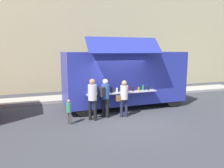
% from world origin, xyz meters
% --- Properties ---
extents(ground_plane, '(60.00, 60.00, 0.00)m').
position_xyz_m(ground_plane, '(0.00, 0.00, 0.00)').
color(ground_plane, '#38383D').
extents(curb_strip, '(28.00, 1.60, 0.15)m').
position_xyz_m(curb_strip, '(-3.34, 4.89, 0.07)').
color(curb_strip, '#9E998E').
rests_on(curb_strip, ground).
extents(building_behind, '(32.00, 2.40, 8.48)m').
position_xyz_m(building_behind, '(-2.34, 8.79, 4.24)').
color(building_behind, tan).
rests_on(building_behind, ground).
extents(food_truck_main, '(6.22, 3.15, 3.54)m').
position_xyz_m(food_truck_main, '(0.66, 2.27, 1.57)').
color(food_truck_main, '#283197').
rests_on(food_truck_main, ground).
extents(trash_bin, '(0.60, 0.60, 0.99)m').
position_xyz_m(trash_bin, '(4.63, 4.59, 0.49)').
color(trash_bin, '#2E6339').
rests_on(trash_bin, ground).
extents(customer_front_ordering, '(0.54, 0.34, 1.65)m').
position_xyz_m(customer_front_ordering, '(-0.05, 0.56, 0.98)').
color(customer_front_ordering, '#1F2139').
rests_on(customer_front_ordering, ground).
extents(customer_mid_with_backpack, '(0.56, 0.49, 1.72)m').
position_xyz_m(customer_mid_with_backpack, '(-0.87, 0.77, 1.05)').
color(customer_mid_with_backpack, black).
rests_on(customer_mid_with_backpack, ground).
extents(customer_rear_waiting, '(0.36, 0.36, 1.78)m').
position_xyz_m(customer_rear_waiting, '(-1.47, 0.57, 1.07)').
color(customer_rear_waiting, black).
rests_on(customer_rear_waiting, ground).
extents(child_near_queue, '(0.21, 0.21, 1.02)m').
position_xyz_m(child_near_queue, '(-2.49, 0.37, 0.61)').
color(child_near_queue, '#4B4341').
rests_on(child_near_queue, ground).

